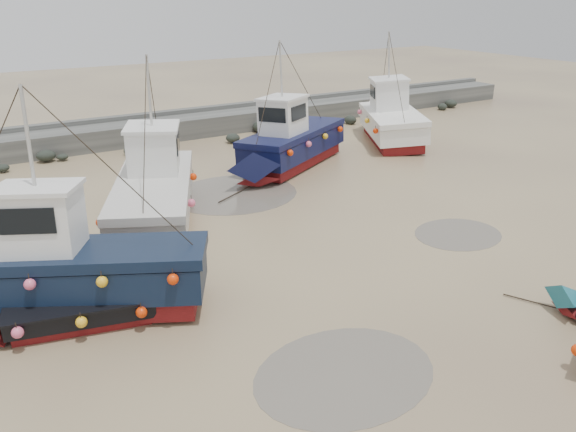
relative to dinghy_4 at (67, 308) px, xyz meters
name	(u,v)px	position (x,y,z in m)	size (l,w,h in m)	color
ground	(366,312)	(7.25, -3.58, -0.55)	(120.00, 120.00, 0.00)	tan
seawall	(133,133)	(7.30, 18.41, 0.08)	(60.00, 4.92, 1.50)	#61615D
puddle_a	(345,373)	(5.12, -5.47, -0.54)	(4.54, 4.54, 0.01)	#625B50
puddle_b	(458,234)	(13.61, -1.04, -0.54)	(3.38, 3.38, 0.01)	#625B50
puddle_c	(19,324)	(-1.19, 0.80, -0.54)	(3.50, 3.50, 0.01)	#625B50
puddle_d	(234,193)	(8.45, 7.30, -0.54)	(5.72, 5.72, 0.01)	#625B50
dinghy_4	(67,308)	(0.00, 0.00, 0.00)	(6.07, 2.60, 1.43)	maroon
cabin_boat_0	(56,268)	(0.00, 0.87, 0.80)	(9.46, 5.77, 6.22)	maroon
cabin_boat_1	(155,187)	(4.56, 6.20, 0.76)	(6.02, 10.64, 6.22)	maroon
cabin_boat_2	(288,142)	(12.56, 9.41, 0.79)	(9.47, 6.20, 6.22)	maroon
cabin_boat_3	(391,118)	(20.83, 11.20, 0.81)	(6.14, 9.22, 6.22)	maroon
person	(127,282)	(2.01, 1.63, -0.55)	(0.60, 0.39, 1.64)	black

